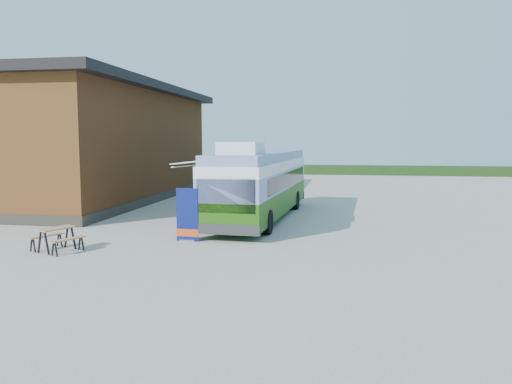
% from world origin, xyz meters
% --- Properties ---
extents(ground, '(100.00, 100.00, 0.00)m').
position_xyz_m(ground, '(0.00, 0.00, 0.00)').
color(ground, '#BCB7AD').
rests_on(ground, ground).
extents(barn, '(9.60, 21.20, 7.50)m').
position_xyz_m(barn, '(-10.50, 10.00, 3.59)').
color(barn, brown).
rests_on(barn, ground).
extents(hedge, '(40.00, 3.00, 1.00)m').
position_xyz_m(hedge, '(8.00, 38.00, 0.50)').
color(hedge, '#264419').
rests_on(hedge, ground).
extents(bus, '(3.41, 12.74, 3.87)m').
position_xyz_m(bus, '(1.13, 3.92, 1.85)').
color(bus, '#2D6711').
rests_on(bus, ground).
extents(awning, '(3.09, 4.67, 0.54)m').
position_xyz_m(awning, '(-1.31, 4.10, 2.81)').
color(awning, white).
rests_on(awning, ground).
extents(banner, '(0.91, 0.22, 2.09)m').
position_xyz_m(banner, '(-0.80, -2.19, 0.86)').
color(banner, '#0C145C').
rests_on(banner, ground).
extents(picnic_table, '(1.88, 1.79, 0.85)m').
position_xyz_m(picnic_table, '(-4.86, -4.67, 0.63)').
color(picnic_table, '#A5804E').
rests_on(picnic_table, ground).
extents(person_a, '(0.73, 0.81, 1.85)m').
position_xyz_m(person_a, '(0.86, 3.81, 0.93)').
color(person_a, '#999999').
rests_on(person_a, ground).
extents(person_b, '(1.03, 1.01, 1.67)m').
position_xyz_m(person_b, '(-1.15, 3.53, 0.84)').
color(person_b, '#999999').
rests_on(person_b, ground).
extents(slurry_tanker, '(1.79, 5.85, 2.16)m').
position_xyz_m(slurry_tanker, '(-1.01, 16.00, 1.24)').
color(slurry_tanker, '#1A7815').
rests_on(slurry_tanker, ground).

